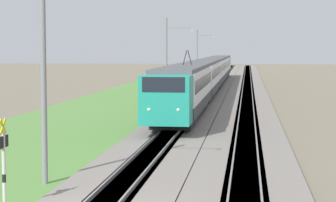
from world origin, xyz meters
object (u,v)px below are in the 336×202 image
object	(u,v)px
passenger_train	(209,73)
catenary_mast_near	(45,70)
catenary_mast_mid	(167,60)
crossing_signal_near	(3,158)
catenary_mast_far	(197,55)

from	to	relation	value
passenger_train	catenary_mast_near	world-z (taller)	catenary_mast_near
catenary_mast_near	catenary_mast_mid	xyz separation A→B (m)	(36.36, -0.00, -0.23)
crossing_signal_near	catenary_mast_mid	bearing A→B (deg)	-89.94
crossing_signal_near	catenary_mast_near	size ratio (longest dim) A/B	0.36
passenger_train	crossing_signal_near	distance (m)	56.30
passenger_train	catenary_mast_far	distance (m)	21.16
passenger_train	crossing_signal_near	bearing A→B (deg)	-2.98
catenary_mast_near	catenary_mast_far	world-z (taller)	catenary_mast_near
crossing_signal_near	catenary_mast_near	world-z (taller)	catenary_mast_near
passenger_train	catenary_mast_far	world-z (taller)	catenary_mast_far
catenary_mast_near	crossing_signal_near	bearing A→B (deg)	-179.43
crossing_signal_near	catenary_mast_mid	size ratio (longest dim) A/B	0.38
catenary_mast_mid	catenary_mast_far	bearing A→B (deg)	0.00
passenger_train	catenary_mast_far	xyz separation A→B (m)	(20.88, 2.97, 1.77)
crossing_signal_near	catenary_mast_far	bearing A→B (deg)	-89.97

